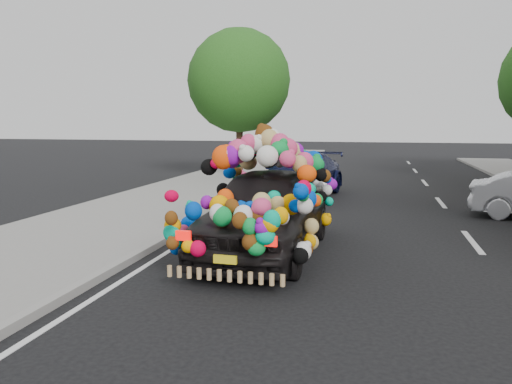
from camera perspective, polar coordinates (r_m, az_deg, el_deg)
ground at (r=10.84m, az=4.35°, el=-4.67°), size 100.00×100.00×0.00m
sidewalk at (r=12.24m, az=-15.98°, el=-3.21°), size 4.00×60.00×0.12m
kerb at (r=11.42m, az=-7.40°, el=-3.73°), size 0.15×60.00×0.13m
lane_markings at (r=10.89m, az=23.49°, el=-5.23°), size 6.00×50.00×0.01m
tree_near_sidewalk at (r=20.74m, az=-1.93°, el=12.57°), size 4.20×4.20×6.13m
plush_art_car at (r=9.06m, az=1.13°, el=0.13°), size 2.36×4.84×2.21m
navy_sedan at (r=15.81m, az=5.01°, el=1.87°), size 2.72×5.02×1.38m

